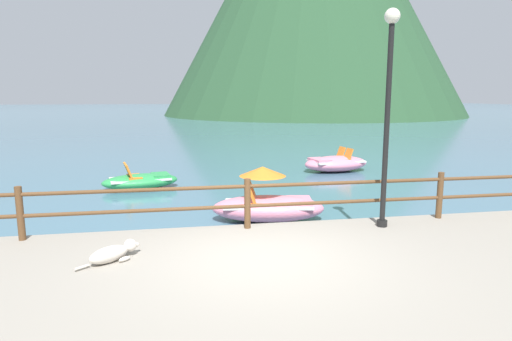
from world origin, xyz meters
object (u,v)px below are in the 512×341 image
pedal_boat_2 (268,204)px  pedal_boat_0 (336,163)px  lamp_post (388,99)px  dog_resting (113,253)px  pedal_boat_1 (141,181)px

pedal_boat_2 → pedal_boat_0: bearing=57.6°
pedal_boat_0 → pedal_boat_2: (-3.92, -6.16, 0.10)m
lamp_post → pedal_boat_2: size_ratio=1.46×
dog_resting → pedal_boat_2: pedal_boat_2 is taller
pedal_boat_0 → pedal_boat_2: pedal_boat_2 is taller
dog_resting → pedal_boat_0: 11.54m
dog_resting → pedal_boat_0: bearing=53.0°
pedal_boat_1 → pedal_boat_2: bearing=-53.0°
dog_resting → pedal_boat_1: (-0.15, 7.28, -0.28)m
pedal_boat_0 → pedal_boat_1: size_ratio=1.09×
pedal_boat_1 → lamp_post: bearing=-51.7°
pedal_boat_0 → lamp_post: bearing=-104.4°
lamp_post → pedal_boat_0: bearing=75.6°
dog_resting → pedal_boat_0: (6.95, 9.21, -0.21)m
pedal_boat_0 → pedal_boat_2: bearing=-122.4°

